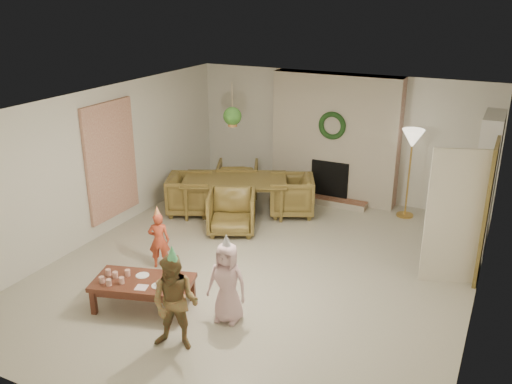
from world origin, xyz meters
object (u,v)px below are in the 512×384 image
Objects in this scene: child_red at (159,240)px; coffee_table_top at (143,282)px; dining_chair_left at (190,194)px; child_plaid at (175,303)px; dining_chair_near at (232,212)px; dining_chair_right at (291,195)px; child_pink at (227,283)px; dining_table at (235,196)px; dining_chair_far at (238,180)px.

coffee_table_top is at bearing 85.98° from child_red.
child_plaid reaches higher than dining_chair_left.
dining_chair_near is 3.30m from child_plaid.
coffee_table_top is 1.05m from child_plaid.
dining_chair_right is at bearing 81.63° from child_plaid.
dining_table is at bearing 111.87° from child_pink.
child_red is at bearing -114.92° from dining_table.
child_plaid reaches higher than coffee_table_top.
dining_chair_left is (-0.77, -0.35, 0.04)m from dining_table.
child_pink reaches higher than dining_chair_left.
dining_chair_near is 1.35m from dining_chair_right.
dining_chair_right is at bearing 0.00° from dining_table.
child_plaid reaches higher than child_red.
dining_chair_right is 0.69× the size of child_plaid.
child_plaid is (1.35, -1.54, 0.15)m from child_red.
child_plaid is at bearing -95.62° from dining_table.
dining_chair_near is at bearing 94.11° from child_plaid.
dining_table is 1.61× the size of child_plaid.
child_pink reaches higher than dining_chair_far.
dining_chair_far is 1.35m from dining_chair_right.
child_red is at bearing 71.55° from dining_chair_far.
dining_table is 2.34× the size of dining_chair_near.
dining_chair_near is at bearing 75.69° from coffee_table_top.
coffee_table_top is at bearing -173.33° from child_pink.
dining_chair_near is at bearing -135.00° from dining_chair_left.
dining_table is 1.79× the size of child_pink.
coffee_table_top is (0.10, -2.62, -0.00)m from dining_chair_near.
child_plaid is at bearing -19.55° from dining_chair_right.
dining_chair_right is (1.31, -0.33, 0.00)m from dining_chair_far.
dining_chair_near is 1.19m from dining_chair_left.
dining_chair_right is at bearing -90.00° from dining_chair_left.
dining_chair_left is at bearing -90.00° from dining_chair_right.
child_red is (-0.47, 1.02, 0.07)m from coffee_table_top.
dining_chair_left is 3.27m from coffee_table_top.
dining_chair_right is 3.85m from coffee_table_top.
dining_chair_left is at bearing 125.17° from child_pink.
child_red is (-0.98, -2.80, 0.07)m from dining_chair_right.
dining_table is at bearing -90.00° from dining_chair_right.
dining_chair_near is 1.00× the size of dining_chair_left.
dining_chair_far is at bearing 111.41° from child_pink.
child_red is (0.75, -2.02, 0.07)m from dining_chair_left.
coffee_table_top is (0.45, -3.38, 0.03)m from dining_table.
child_pink reaches higher than coffee_table_top.
dining_chair_left reaches higher than dining_table.
dining_chair_far is at bearing -45.00° from dining_chair_left.
coffee_table_top is (-0.51, -3.82, -0.00)m from dining_chair_right.
dining_chair_far is 0.93× the size of child_red.
dining_chair_right reaches higher than dining_table.
child_red reaches higher than dining_table.
dining_chair_far is 4.37m from child_pink.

